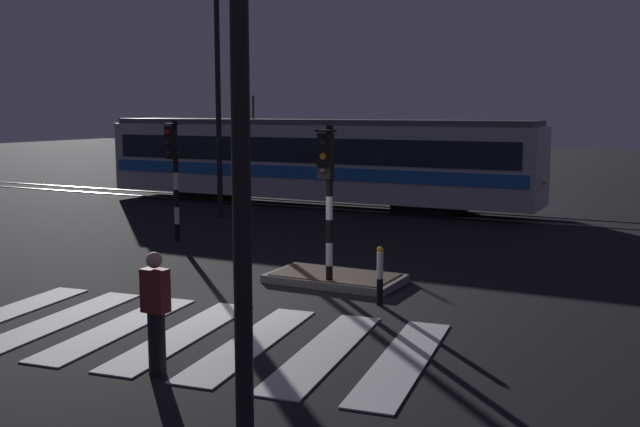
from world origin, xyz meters
name	(u,v)px	position (x,y,z in m)	size (l,w,h in m)	color
ground_plane	(257,303)	(0.00, 0.00, 0.00)	(120.00, 120.00, 0.00)	black
rail_near	(453,217)	(0.00, 12.50, 0.01)	(80.00, 0.12, 0.03)	#59595E
rail_far	(465,212)	(0.00, 13.94, 0.01)	(80.00, 0.12, 0.03)	#59595E
crosswalk_zebra	(183,335)	(0.00, -2.27, 0.01)	(8.40, 4.90, 0.02)	silver
traffic_island	(335,278)	(0.58, 2.18, 0.09)	(2.78, 1.51, 0.18)	slate
traffic_light_median_centre	(327,182)	(0.70, 1.56, 2.18)	(0.36, 0.42, 3.31)	black
traffic_light_corner_far_left	(173,162)	(-5.48, 4.55, 2.20)	(0.36, 0.42, 3.34)	black
street_lamp_trackside_left	(214,69)	(-7.02, 8.72, 4.92)	(0.44, 1.21, 7.86)	black
tram	(311,159)	(-5.78, 13.22, 1.75)	(17.29, 2.58, 4.15)	#B2BCC1
pedestrian_waiting_at_kerb	(156,312)	(0.78, -3.84, 0.88)	(0.36, 0.24, 1.71)	black
bollard_island_edge	(380,275)	(2.11, 0.92, 0.56)	(0.12, 0.12, 1.11)	black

